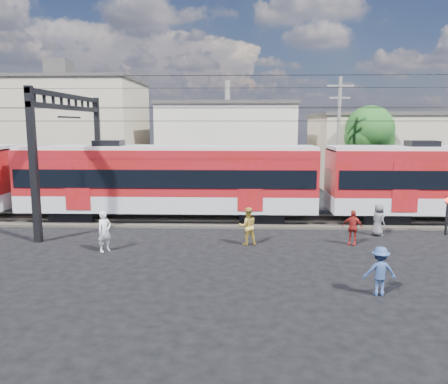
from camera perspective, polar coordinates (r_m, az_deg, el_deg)
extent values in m
plane|color=black|center=(16.51, 4.81, -10.06)|extent=(120.00, 120.00, 0.00)
cube|color=#2D2823|center=(24.19, 3.92, -3.76)|extent=(70.00, 3.40, 0.12)
cube|color=#59544C|center=(23.44, 3.98, -3.87)|extent=(70.00, 0.12, 0.12)
cube|color=#59544C|center=(24.90, 3.86, -3.11)|extent=(70.00, 0.12, 0.12)
cube|color=black|center=(25.76, -18.58, -2.77)|extent=(2.40, 2.20, 0.70)
cube|color=black|center=(24.15, 4.84, -3.09)|extent=(2.40, 2.20, 0.70)
cube|color=#ADB0B6|center=(24.29, -7.29, -1.14)|extent=(16.00, 3.00, 0.90)
cube|color=maroon|center=(24.05, -7.37, 2.73)|extent=(16.00, 3.00, 2.40)
cube|color=black|center=(24.08, -7.35, 2.14)|extent=(15.68, 3.08, 0.95)
cube|color=#ADB0B6|center=(23.95, -7.43, 5.71)|extent=(16.00, 2.60, 0.25)
cube|color=black|center=(25.34, 19.85, -3.03)|extent=(2.40, 2.20, 0.70)
cube|color=black|center=(21.27, -23.61, 3.15)|extent=(0.30, 0.30, 7.00)
cube|color=black|center=(29.62, -16.10, 4.97)|extent=(0.30, 0.30, 7.00)
cube|color=black|center=(25.36, -19.63, 11.67)|extent=(0.25, 9.30, 0.25)
cube|color=black|center=(25.33, -19.56, 10.31)|extent=(0.25, 9.30, 0.25)
cylinder|color=black|center=(22.91, 4.12, 9.25)|extent=(70.00, 0.03, 0.03)
cylinder|color=black|center=(24.31, 4.00, 9.23)|extent=(70.00, 0.03, 0.03)
cylinder|color=black|center=(22.92, 4.14, 10.99)|extent=(70.00, 0.03, 0.03)
cylinder|color=black|center=(24.32, 4.02, 10.88)|extent=(70.00, 0.03, 0.03)
cylinder|color=black|center=(20.22, 4.47, 14.96)|extent=(70.00, 0.03, 0.03)
cylinder|color=black|center=(27.19, 3.84, 13.41)|extent=(70.00, 0.03, 0.03)
cube|color=tan|center=(42.78, -20.36, 7.22)|extent=(14.00, 10.00, 9.00)
cube|color=#3F3D3A|center=(42.94, -20.71, 13.42)|extent=(14.28, 10.20, 0.30)
cube|color=#BBB4A3|center=(42.65, 0.44, 6.42)|extent=(12.00, 12.00, 7.00)
cube|color=#3F3D3A|center=(42.65, 0.45, 11.33)|extent=(12.24, 12.24, 0.30)
cube|color=tan|center=(42.34, 22.60, 5.04)|extent=(16.00, 10.00, 6.00)
cube|color=#3F3D3A|center=(42.28, 22.86, 9.30)|extent=(16.32, 10.20, 0.30)
cylinder|color=slate|center=(31.36, 14.68, 6.60)|extent=(0.24, 0.24, 8.50)
cube|color=slate|center=(31.44, 14.95, 13.26)|extent=(1.80, 0.12, 0.12)
cube|color=slate|center=(31.39, 14.89, 11.80)|extent=(1.40, 0.12, 0.12)
cylinder|color=#382619|center=(35.16, 18.25, 2.92)|extent=(0.36, 0.36, 3.92)
sphere|color=#144818|center=(35.00, 18.49, 7.71)|extent=(3.64, 3.64, 3.64)
sphere|color=#144818|center=(35.47, 19.23, 6.55)|extent=(2.80, 2.80, 2.80)
imported|color=silver|center=(19.16, -15.34, -4.97)|extent=(0.72, 0.75, 1.73)
imported|color=gold|center=(19.52, 3.10, -4.46)|extent=(0.93, 0.79, 1.70)
imported|color=navy|center=(14.74, 19.67, -9.71)|extent=(1.02, 0.58, 1.57)
imported|color=maroon|center=(20.29, 16.43, -4.47)|extent=(1.00, 0.78, 1.58)
imported|color=#55555A|center=(22.33, 19.52, -3.45)|extent=(0.78, 0.90, 1.55)
cylinder|color=black|center=(23.72, 27.08, -2.93)|extent=(0.12, 0.12, 1.78)
sphere|color=#FF140C|center=(23.58, 27.22, -0.93)|extent=(0.28, 0.28, 0.28)
cube|color=black|center=(23.58, 27.22, -0.93)|extent=(0.25, 0.06, 0.35)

